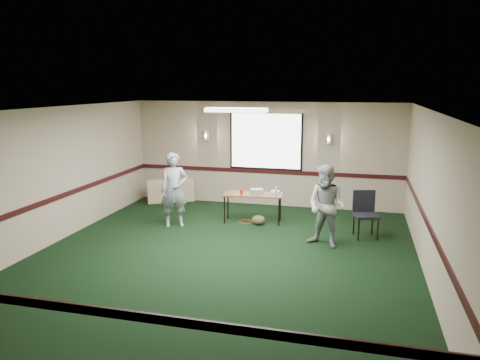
% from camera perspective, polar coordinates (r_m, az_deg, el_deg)
% --- Properties ---
extents(ground, '(8.00, 8.00, 0.00)m').
position_cam_1_polar(ground, '(8.73, -2.16, -9.41)').
color(ground, black).
rests_on(ground, ground).
extents(room_shell, '(8.00, 8.02, 8.00)m').
position_cam_1_polar(room_shell, '(10.32, 1.14, 2.95)').
color(room_shell, tan).
rests_on(room_shell, ground).
extents(folding_table, '(1.39, 0.66, 0.67)m').
position_cam_1_polar(folding_table, '(10.71, 1.57, -1.93)').
color(folding_table, '#5A2D19').
rests_on(folding_table, ground).
extents(projector, '(0.34, 0.32, 0.09)m').
position_cam_1_polar(projector, '(10.77, 2.05, -1.34)').
color(projector, gray).
rests_on(projector, folding_table).
extents(game_console, '(0.22, 0.18, 0.05)m').
position_cam_1_polar(game_console, '(10.82, 4.31, -1.43)').
color(game_console, silver).
rests_on(game_console, folding_table).
extents(red_cup, '(0.07, 0.07, 0.11)m').
position_cam_1_polar(red_cup, '(10.64, 0.17, -1.44)').
color(red_cup, red).
rests_on(red_cup, folding_table).
extents(water_bottle, '(0.05, 0.05, 0.18)m').
position_cam_1_polar(water_bottle, '(10.58, 4.44, -1.37)').
color(water_bottle, '#7DA1CC').
rests_on(water_bottle, folding_table).
extents(duffel_bag, '(0.33, 0.26, 0.22)m').
position_cam_1_polar(duffel_bag, '(10.64, 2.27, -4.90)').
color(duffel_bag, '#4B442B').
rests_on(duffel_bag, ground).
extents(cable_coil, '(0.36, 0.36, 0.02)m').
position_cam_1_polar(cable_coil, '(10.87, 0.70, -5.09)').
color(cable_coil, '#C34318').
rests_on(cable_coil, ground).
extents(folded_table, '(1.18, 0.79, 0.64)m').
position_cam_1_polar(folded_table, '(12.71, -8.41, -1.31)').
color(folded_table, '#987B5E').
rests_on(folded_table, ground).
extents(conference_chair, '(0.58, 0.59, 0.96)m').
position_cam_1_polar(conference_chair, '(10.08, 15.01, -3.56)').
color(conference_chair, black).
rests_on(conference_chair, ground).
extents(person_left, '(0.72, 0.63, 1.66)m').
position_cam_1_polar(person_left, '(10.49, -8.02, -1.18)').
color(person_left, '#3D5686').
rests_on(person_left, ground).
extents(person_right, '(0.96, 0.86, 1.62)m').
position_cam_1_polar(person_right, '(9.23, 10.50, -3.16)').
color(person_right, '#7E9CC4').
rests_on(person_right, ground).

